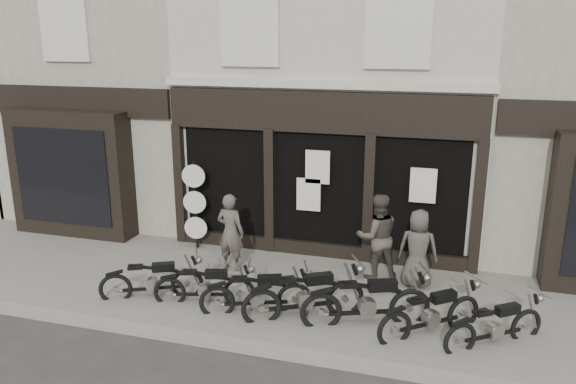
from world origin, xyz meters
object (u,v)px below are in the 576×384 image
(motorcycle_6, at_px, (495,329))
(advert_sign_post, at_px, (195,209))
(motorcycle_0, at_px, (153,283))
(man_left, at_px, (230,232))
(motorcycle_3, at_px, (305,299))
(motorcycle_2, at_px, (257,297))
(man_centre, at_px, (377,237))
(motorcycle_1, at_px, (206,290))
(motorcycle_4, at_px, (367,306))
(motorcycle_5, at_px, (431,317))
(man_right, at_px, (418,249))

(motorcycle_6, bearing_deg, advert_sign_post, 122.26)
(motorcycle_0, distance_m, man_left, 2.01)
(motorcycle_3, xyz_separation_m, man_left, (-2.09, 1.60, 0.54))
(motorcycle_2, xyz_separation_m, man_centre, (1.90, 2.14, 0.64))
(motorcycle_1, bearing_deg, motorcycle_4, -14.80)
(motorcycle_5, distance_m, man_right, 1.94)
(motorcycle_3, distance_m, motorcycle_4, 1.12)
(motorcycle_1, distance_m, motorcycle_4, 3.10)
(motorcycle_5, height_order, man_centre, man_centre)
(man_centre, distance_m, man_right, 0.87)
(motorcycle_3, height_order, motorcycle_4, motorcycle_4)
(motorcycle_2, height_order, man_right, man_right)
(motorcycle_2, distance_m, motorcycle_5, 3.12)
(motorcycle_5, distance_m, man_centre, 2.44)
(advert_sign_post, bearing_deg, man_centre, -17.35)
(motorcycle_4, xyz_separation_m, motorcycle_5, (1.10, -0.02, -0.05))
(motorcycle_0, bearing_deg, motorcycle_5, -25.37)
(motorcycle_6, bearing_deg, man_right, 90.29)
(motorcycle_3, distance_m, man_right, 2.67)
(advert_sign_post, bearing_deg, motorcycle_5, -35.03)
(motorcycle_4, relative_size, man_right, 1.37)
(man_centre, distance_m, advert_sign_post, 4.40)
(motorcycle_5, relative_size, man_centre, 0.96)
(motorcycle_4, bearing_deg, man_centre, 71.35)
(motorcycle_1, bearing_deg, advert_sign_post, 102.87)
(man_centre, xyz_separation_m, man_right, (0.84, -0.19, -0.11))
(motorcycle_0, relative_size, man_left, 1.09)
(motorcycle_2, xyz_separation_m, man_left, (-1.20, 1.69, 0.58))
(motorcycle_6, height_order, advert_sign_post, advert_sign_post)
(man_left, bearing_deg, motorcycle_6, 169.94)
(motorcycle_5, xyz_separation_m, man_right, (-0.38, 1.83, 0.53))
(man_right, bearing_deg, motorcycle_5, 102.39)
(motorcycle_0, relative_size, advert_sign_post, 0.83)
(motorcycle_2, xyz_separation_m, motorcycle_3, (0.89, 0.09, 0.04))
(motorcycle_6, relative_size, man_right, 1.04)
(motorcycle_1, distance_m, advert_sign_post, 3.00)
(motorcycle_2, bearing_deg, advert_sign_post, 111.94)
(man_centre, bearing_deg, man_right, 144.48)
(motorcycle_4, bearing_deg, motorcycle_3, 160.24)
(motorcycle_3, relative_size, motorcycle_6, 1.24)
(motorcycle_0, bearing_deg, advert_sign_post, 70.11)
(motorcycle_2, bearing_deg, man_left, 104.22)
(motorcycle_3, height_order, motorcycle_5, motorcycle_3)
(motorcycle_6, height_order, man_right, man_right)
(motorcycle_0, bearing_deg, man_left, 33.13)
(motorcycle_2, relative_size, man_right, 1.22)
(motorcycle_4, relative_size, advert_sign_post, 0.98)
(motorcycle_4, bearing_deg, man_right, 46.18)
(motorcycle_3, xyz_separation_m, man_centre, (1.01, 2.04, 0.60))
(motorcycle_2, relative_size, motorcycle_5, 1.13)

